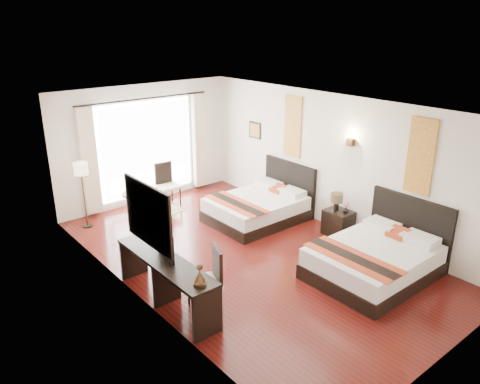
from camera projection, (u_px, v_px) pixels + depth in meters
floor at (249, 256)px, 8.77m from camera, size 4.50×7.50×0.01m
ceiling at (250, 107)px, 7.80m from camera, size 4.50×7.50×0.02m
wall_headboard at (332, 162)px, 9.62m from camera, size 0.01×7.50×2.80m
wall_desk at (135, 217)px, 6.94m from camera, size 0.01×7.50×2.80m
wall_window at (146, 144)px, 10.99m from camera, size 4.50×0.01×2.80m
wall_entry at (454, 266)px, 5.58m from camera, size 4.50×0.01×2.80m
window_glass at (147, 149)px, 11.02m from camera, size 2.40×0.02×2.20m
sheer_curtain at (148, 149)px, 10.97m from camera, size 2.30×0.02×2.10m
drape_left at (89, 161)px, 10.09m from camera, size 0.35×0.14×2.35m
drape_right at (200, 141)px, 11.82m from camera, size 0.35×0.14×2.35m
art_panel_near at (420, 156)px, 8.04m from camera, size 0.03×0.50×1.35m
art_panel_far at (293, 127)px, 10.25m from camera, size 0.03×0.50×1.35m
wall_sconce at (351, 142)px, 9.07m from camera, size 0.10×0.14×0.14m
mirror_frame at (148, 215)px, 6.64m from camera, size 0.04×1.25×0.95m
mirror_glass at (150, 215)px, 6.65m from camera, size 0.01×1.12×0.82m
bed_near at (376, 258)px, 8.01m from camera, size 2.13×1.66×1.20m
bed_far at (259, 207)px, 10.26m from camera, size 2.04×1.59×1.15m
nightstand at (338, 223)px, 9.54m from camera, size 0.44×0.55×0.52m
table_lamp at (337, 199)px, 9.39m from camera, size 0.25×0.25×0.39m
vase at (346, 211)px, 9.34m from camera, size 0.15×0.15×0.13m
console_desk at (167, 282)px, 7.18m from camera, size 0.50×2.20×0.76m
television at (160, 242)px, 7.11m from camera, size 0.27×0.79×0.45m
bronze_figurine at (200, 276)px, 6.34m from camera, size 0.21×0.21×0.28m
desk_chair at (206, 292)px, 7.05m from camera, size 0.62×0.62×1.02m
floor_lamp at (81, 173)px, 9.60m from camera, size 0.29×0.29×1.42m
side_table at (136, 207)px, 10.21m from camera, size 0.56×0.56×0.64m
fruit_bowl at (136, 192)px, 10.09m from camera, size 0.23×0.23×0.05m
window_chair at (168, 193)px, 11.05m from camera, size 0.49×0.49×1.02m
jute_rug at (156, 212)px, 10.73m from camera, size 1.17×0.85×0.01m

